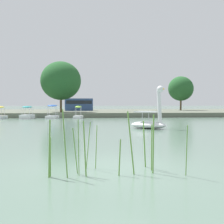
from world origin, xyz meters
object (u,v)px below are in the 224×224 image
pedal_boat_teal (27,115)px  tree_broadleaf_behind_dock (181,89)px  tree_broadleaf_left (61,81)px  pedal_boat_lime (78,115)px  pedal_boat_blue (52,114)px  parked_van (79,104)px  swan_boat (149,121)px

pedal_boat_teal → tree_broadleaf_behind_dock: 27.43m
tree_broadleaf_left → pedal_boat_lime: bearing=-70.3°
pedal_boat_blue → tree_broadleaf_behind_dock: size_ratio=0.36×
parked_van → tree_broadleaf_behind_dock: bearing=5.5°
swan_boat → tree_broadleaf_left: (-7.36, 21.22, 4.16)m
pedal_boat_blue → tree_broadleaf_left: 7.79m
tree_broadleaf_behind_dock → tree_broadleaf_left: bearing=-154.1°
pedal_boat_lime → tree_broadleaf_left: 8.27m
swan_boat → pedal_boat_lime: swan_boat is taller
swan_boat → parked_van: size_ratio=0.64×
parked_van → pedal_boat_lime: bearing=-89.2°
pedal_boat_lime → parked_van: parked_van is taller
swan_boat → pedal_boat_lime: size_ratio=1.53×
pedal_boat_teal → tree_broadleaf_behind_dock: bearing=35.2°
swan_boat → pedal_boat_blue: swan_boat is taller
swan_boat → pedal_boat_lime: 15.38m
swan_boat → pedal_boat_teal: size_ratio=1.20×
pedal_boat_teal → tree_broadleaf_left: size_ratio=0.35×
pedal_boat_lime → parked_van: 14.32m
swan_boat → tree_broadleaf_left: size_ratio=0.43×
swan_boat → pedal_boat_blue: bearing=118.1°
pedal_boat_teal → swan_boat: bearing=-54.4°
pedal_boat_blue → tree_broadleaf_left: bearing=85.9°
swan_boat → parked_van: swan_boat is taller
tree_broadleaf_behind_dock → parked_van: (-16.82, -1.62, -2.56)m
pedal_boat_lime → tree_broadleaf_left: tree_broadleaf_left is taller
pedal_boat_blue → tree_broadleaf_left: size_ratio=0.31×
swan_boat → tree_broadleaf_behind_dock: size_ratio=0.49×
tree_broadleaf_behind_dock → pedal_boat_blue: bearing=-141.0°
swan_boat → pedal_boat_blue: 16.63m
pedal_boat_teal → parked_van: 15.08m
pedal_boat_teal → tree_broadleaf_left: (3.21, 6.43, 4.22)m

